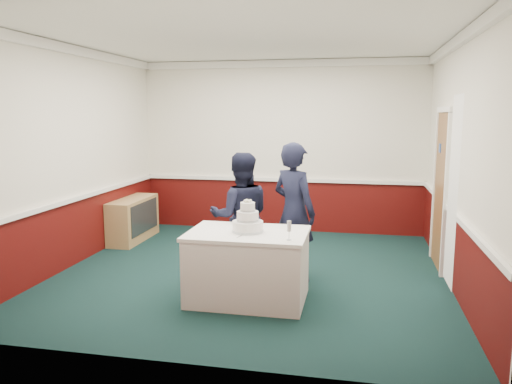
% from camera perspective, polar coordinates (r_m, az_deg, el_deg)
% --- Properties ---
extents(ground, '(5.00, 5.00, 0.00)m').
position_cam_1_polar(ground, '(6.70, -0.54, -9.17)').
color(ground, black).
rests_on(ground, ground).
extents(room_shell, '(5.00, 5.00, 3.00)m').
position_cam_1_polar(room_shell, '(6.95, 1.14, 7.97)').
color(room_shell, silver).
rests_on(room_shell, ground).
extents(sideboard, '(0.41, 1.20, 0.70)m').
position_cam_1_polar(sideboard, '(8.52, -13.84, -3.05)').
color(sideboard, tan).
rests_on(sideboard, ground).
extents(cake_table, '(1.32, 0.92, 0.79)m').
position_cam_1_polar(cake_table, '(5.65, -0.94, -8.39)').
color(cake_table, white).
rests_on(cake_table, ground).
extents(wedding_cake, '(0.35, 0.35, 0.36)m').
position_cam_1_polar(wedding_cake, '(5.52, -0.96, -3.45)').
color(wedding_cake, white).
rests_on(wedding_cake, cake_table).
extents(cake_knife, '(0.05, 0.22, 0.00)m').
position_cam_1_polar(cake_knife, '(5.37, -1.73, -5.01)').
color(cake_knife, silver).
rests_on(cake_knife, cake_table).
extents(champagne_flute, '(0.05, 0.05, 0.21)m').
position_cam_1_polar(champagne_flute, '(5.16, 3.80, -4.04)').
color(champagne_flute, silver).
rests_on(champagne_flute, cake_table).
extents(person_man, '(0.92, 0.80, 1.61)m').
position_cam_1_polar(person_man, '(6.29, -1.77, -2.79)').
color(person_man, black).
rests_on(person_man, ground).
extents(person_woman, '(0.76, 0.70, 1.74)m').
position_cam_1_polar(person_woman, '(6.27, 4.36, -2.25)').
color(person_woman, black).
rests_on(person_woman, ground).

